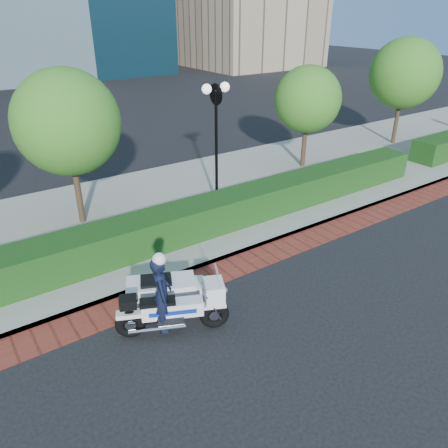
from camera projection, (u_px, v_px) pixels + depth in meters
ground at (294, 282)px, 11.59m from camera, size 120.00×120.00×0.00m
brick_strip at (259, 258)px, 12.69m from camera, size 60.00×1.00×0.01m
sidewalk at (182, 204)px, 15.97m from camera, size 60.00×8.00×0.15m
hedge_main at (218, 212)px, 13.95m from camera, size 18.00×1.20×1.00m
lamppost at (216, 126)px, 14.61m from camera, size 1.02×0.70×4.21m
tree_b at (67, 123)px, 13.06m from camera, size 3.20×3.20×4.89m
tree_c at (308, 100)px, 18.32m from camera, size 2.80×2.80×4.30m
tree_d at (405, 74)px, 21.37m from camera, size 3.40×3.40×5.16m
police_motorcycle at (166, 297)px, 9.81m from camera, size 2.39×2.28×2.05m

